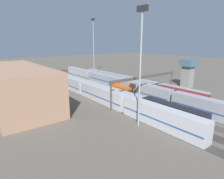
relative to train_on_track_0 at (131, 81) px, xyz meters
name	(u,v)px	position (x,y,z in m)	size (l,w,h in m)	color
ground_plane	(114,91)	(-3.38, 12.50, -2.02)	(400.00, 400.00, 0.00)	#60594F
track_bed_0	(136,87)	(-3.38, 0.00, -1.96)	(140.00, 2.80, 0.12)	#4C443D
track_bed_1	(128,88)	(-3.38, 5.00, -1.96)	(140.00, 2.80, 0.12)	#3D3833
track_bed_2	(119,90)	(-3.38, 10.00, -1.96)	(140.00, 2.80, 0.12)	#3D3833
track_bed_3	(109,92)	(-3.38, 15.00, -1.96)	(140.00, 2.80, 0.12)	#4C443D
track_bed_4	(99,94)	(-3.38, 20.00, -1.96)	(140.00, 2.80, 0.12)	#3D3833
track_bed_5	(88,96)	(-3.38, 25.00, -1.96)	(140.00, 2.80, 0.12)	#3D3833
train_on_track_0	(131,81)	(0.00, 0.00, 0.00)	(71.40, 3.06, 3.80)	#A8AAB2
train_on_track_2	(144,91)	(-17.50, 10.00, 0.59)	(71.40, 3.06, 5.00)	#A8AAB2
train_on_track_1	(114,80)	(6.20, 5.00, 0.07)	(90.60, 3.00, 4.40)	maroon
train_on_track_5	(84,88)	(-0.49, 25.00, 0.58)	(95.60, 3.06, 5.00)	silver
train_on_track_3	(119,90)	(-9.59, 15.00, 0.14)	(10.00, 3.00, 5.00)	#D85914
train_on_track_4	(95,87)	(-0.48, 20.00, 0.07)	(90.60, 3.06, 4.40)	black
light_mast_0	(93,41)	(35.56, -2.72, 18.33)	(2.80, 0.70, 32.79)	#9EA0A5
light_mast_1	(141,53)	(-33.08, 28.55, 15.27)	(2.80, 0.70, 27.13)	#9EA0A5
signal_gantry	(146,79)	(-20.30, 12.50, 5.54)	(0.70, 30.00, 8.80)	#4C4742
maintenance_shed	(17,86)	(1.70, 47.63, 4.12)	(41.67, 15.78, 12.28)	tan
control_tower	(188,71)	(-17.51, -17.86, 5.29)	(6.00, 6.00, 12.42)	gray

